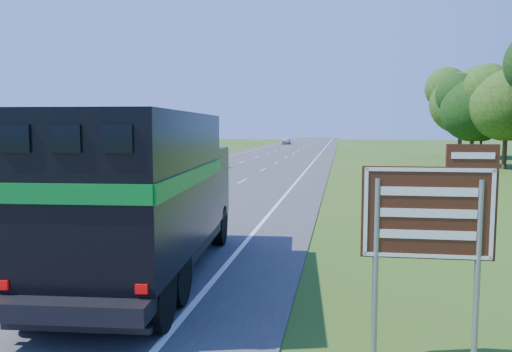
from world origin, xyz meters
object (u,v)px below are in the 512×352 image
(far_car, at_px, (286,141))
(white_suv, at_px, (201,160))
(exit_sign, at_px, (430,221))
(horse_truck, at_px, (145,191))

(far_car, bearing_deg, white_suv, -89.00)
(far_car, distance_m, exit_sign, 100.87)
(exit_sign, bearing_deg, white_suv, 109.86)
(horse_truck, xyz_separation_m, exit_sign, (5.93, -3.18, 0.07))
(horse_truck, bearing_deg, far_car, 89.60)
(white_suv, relative_size, exit_sign, 1.75)
(far_car, relative_size, exit_sign, 1.27)
(far_car, xyz_separation_m, exit_sign, (13.27, -99.98, 1.43))
(horse_truck, xyz_separation_m, far_car, (-7.33, 96.80, -1.37))
(white_suv, bearing_deg, far_car, 92.77)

